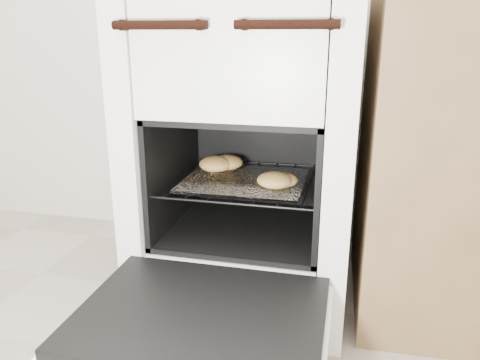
# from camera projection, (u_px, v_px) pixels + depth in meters

# --- Properties ---
(stove) EXTENTS (0.63, 0.70, 0.97)m
(stove) POSITION_uv_depth(u_px,v_px,m) (251.00, 150.00, 1.47)
(stove) COLOR silver
(stove) RESTS_ON ground
(oven_door) EXTENTS (0.57, 0.44, 0.04)m
(oven_door) POSITION_uv_depth(u_px,v_px,m) (201.00, 317.00, 1.05)
(oven_door) COLOR black
(oven_door) RESTS_ON stove
(oven_rack) EXTENTS (0.46, 0.44, 0.01)m
(oven_rack) POSITION_uv_depth(u_px,v_px,m) (246.00, 180.00, 1.43)
(oven_rack) COLOR black
(oven_rack) RESTS_ON stove
(foil_sheet) EXTENTS (0.36, 0.32, 0.01)m
(foil_sheet) POSITION_uv_depth(u_px,v_px,m) (245.00, 180.00, 1.41)
(foil_sheet) COLOR white
(foil_sheet) RESTS_ON oven_rack
(baked_rolls) EXTENTS (0.37, 0.30, 0.05)m
(baked_rolls) POSITION_uv_depth(u_px,v_px,m) (245.00, 170.00, 1.42)
(baked_rolls) COLOR tan
(baked_rolls) RESTS_ON foil_sheet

